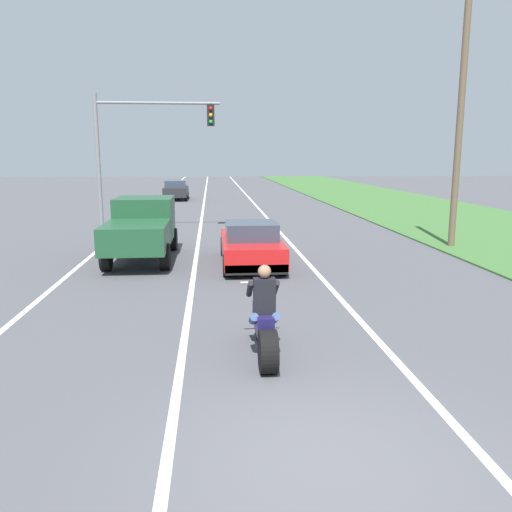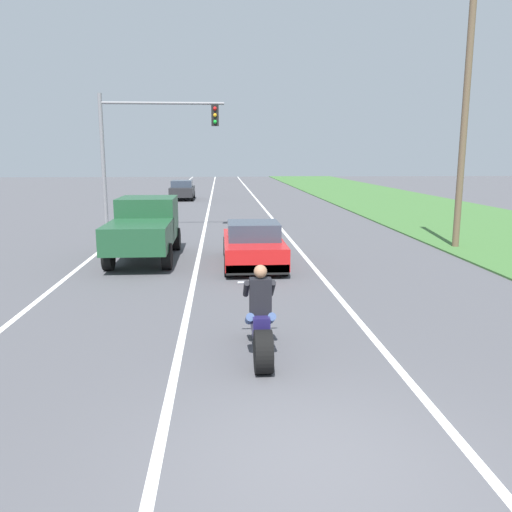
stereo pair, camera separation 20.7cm
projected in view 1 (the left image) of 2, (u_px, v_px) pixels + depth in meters
ground_plane at (327, 463)px, 5.82m from camera, size 160.00×160.00×0.00m
lane_stripe_left_solid at (125, 227)px, 24.93m from camera, size 0.14×120.00×0.01m
lane_stripe_right_solid at (274, 225)px, 25.53m from camera, size 0.14×120.00×0.01m
lane_stripe_centre_dashed at (201, 226)px, 25.23m from camera, size 0.14×120.00×0.01m
grass_verge_right at (471, 223)px, 26.37m from camera, size 10.00×120.00×0.06m
motorcycle_with_rider at (264, 325)px, 8.71m from camera, size 0.70×2.21×1.62m
sports_car_red at (251, 245)px, 16.23m from camera, size 1.84×4.30×1.37m
pickup_truck_left_lane_dark_green at (142, 226)px, 16.95m from camera, size 2.02×4.80×1.98m
traffic_light_mast_near at (137, 140)px, 22.46m from camera, size 5.39×0.34×6.00m
utility_pole_roadside at (459, 129)px, 18.65m from camera, size 0.24×0.24×8.67m
distant_car_far_ahead at (176, 190)px, 40.16m from camera, size 1.80×4.00×1.50m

